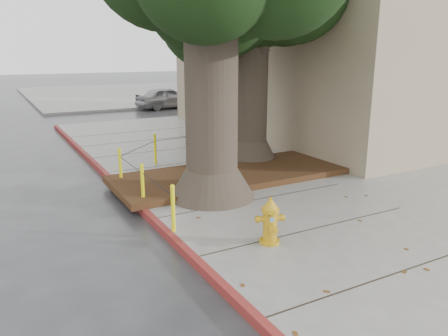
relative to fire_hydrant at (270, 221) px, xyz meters
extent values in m
plane|color=#28282B|center=(0.59, 0.13, -0.57)|extent=(140.00, 140.00, 0.00)
cube|color=slate|center=(6.59, 2.63, -0.50)|extent=(16.00, 26.00, 0.15)
cube|color=slate|center=(6.59, 30.13, -0.50)|extent=(16.00, 20.00, 0.15)
cube|color=maroon|center=(-1.41, 2.63, -0.50)|extent=(0.14, 26.00, 0.16)
cube|color=black|center=(1.49, 4.03, -0.34)|extent=(6.40, 2.60, 0.16)
cube|color=tan|center=(10.59, 8.63, 4.43)|extent=(12.00, 13.00, 10.00)
cube|color=silver|center=(16.59, 26.13, 3.93)|extent=(10.00, 10.00, 9.00)
cube|color=slate|center=(22.59, 32.13, 5.43)|extent=(12.00, 14.00, 12.00)
cone|color=#4C3F33|center=(0.29, 2.83, -0.07)|extent=(2.04, 2.04, 0.70)
cylinder|color=#4C3F33|center=(0.29, 2.83, 1.96)|extent=(1.20, 1.20, 4.22)
cone|color=#4C3F33|center=(2.89, 5.33, -0.07)|extent=(1.77, 1.77, 0.70)
cylinder|color=#4C3F33|center=(2.89, 5.33, 1.75)|extent=(1.04, 1.04, 3.84)
sphere|color=black|center=(3.99, 5.73, 4.41)|extent=(3.00, 3.00, 3.00)
cylinder|color=#F9F00D|center=(-1.31, 1.33, 0.03)|extent=(0.08, 0.08, 0.90)
sphere|color=#F9F00D|center=(-1.31, 1.33, 0.48)|extent=(0.09, 0.09, 0.09)
cylinder|color=#F9F00D|center=(-1.31, 3.13, 0.03)|extent=(0.08, 0.08, 0.90)
sphere|color=#F9F00D|center=(-1.31, 3.13, 0.48)|extent=(0.09, 0.09, 0.09)
cylinder|color=#F9F00D|center=(-1.31, 4.93, 0.03)|extent=(0.08, 0.08, 0.90)
sphere|color=#F9F00D|center=(-1.31, 4.93, 0.48)|extent=(0.09, 0.09, 0.09)
cylinder|color=#F9F00D|center=(0.19, 6.43, 0.03)|extent=(0.08, 0.08, 0.90)
sphere|color=#F9F00D|center=(0.19, 6.43, 0.48)|extent=(0.09, 0.09, 0.09)
cylinder|color=#F9F00D|center=(2.39, 6.63, 0.03)|extent=(0.08, 0.08, 0.90)
sphere|color=#F9F00D|center=(2.39, 6.63, 0.48)|extent=(0.09, 0.09, 0.09)
cylinder|color=black|center=(-1.31, 2.23, 0.30)|extent=(0.02, 1.80, 0.02)
cylinder|color=black|center=(-1.31, 4.03, 0.30)|extent=(0.02, 1.80, 0.02)
cylinder|color=black|center=(-0.56, 5.68, 0.30)|extent=(1.51, 1.51, 0.02)
cylinder|color=black|center=(1.29, 6.53, 0.30)|extent=(2.20, 0.22, 0.02)
cylinder|color=gold|center=(0.00, 0.01, -0.39)|extent=(0.45, 0.45, 0.07)
cylinder|color=gold|center=(0.00, 0.01, -0.08)|extent=(0.31, 0.31, 0.56)
cylinder|color=gold|center=(0.00, 0.01, 0.21)|extent=(0.41, 0.41, 0.08)
cone|color=gold|center=(0.00, 0.01, 0.32)|extent=(0.38, 0.38, 0.16)
cylinder|color=gold|center=(0.00, 0.01, 0.42)|extent=(0.08, 0.08, 0.06)
cylinder|color=gold|center=(-0.14, 0.05, 0.05)|extent=(0.18, 0.14, 0.10)
cylinder|color=gold|center=(0.14, -0.04, 0.05)|extent=(0.18, 0.14, 0.10)
cylinder|color=gold|center=(-0.04, -0.12, -0.08)|extent=(0.19, 0.19, 0.15)
cube|color=#5999D8|center=(-0.04, -0.11, 0.07)|extent=(0.08, 0.03, 0.08)
imported|color=#99989D|center=(5.92, 20.03, 0.09)|extent=(4.07, 2.03, 1.33)
imported|color=maroon|center=(12.28, 17.22, -0.04)|extent=(3.24, 1.19, 1.06)
camera|label=1|loc=(-4.20, -5.97, 2.93)|focal=35.00mm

